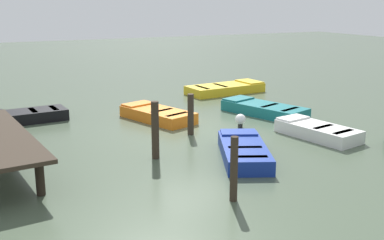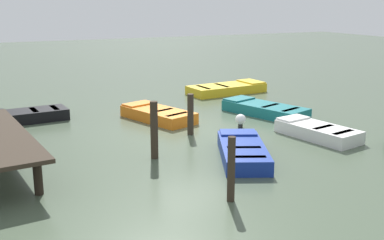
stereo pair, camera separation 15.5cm
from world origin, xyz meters
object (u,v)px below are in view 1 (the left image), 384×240
at_px(rowboat_black, 27,116).
at_px(rowboat_orange, 157,114).
at_px(rowboat_white, 317,131).
at_px(mooring_piling_mid_left, 155,130).
at_px(mooring_piling_near_left, 234,169).
at_px(rowboat_blue, 244,151).
at_px(mooring_piling_near_right, 191,114).
at_px(rowboat_teal, 264,109).
at_px(marker_buoy, 240,120).
at_px(rowboat_yellow, 226,88).

bearing_deg(rowboat_black, rowboat_orange, 152.67).
height_order(rowboat_white, mooring_piling_mid_left, mooring_piling_mid_left).
relative_size(rowboat_orange, mooring_piling_near_left, 2.20).
bearing_deg(mooring_piling_near_left, rowboat_white, -58.15).
xyz_separation_m(rowboat_blue, mooring_piling_near_right, (2.80, 0.25, 0.45)).
bearing_deg(rowboat_black, rowboat_teal, 157.13).
xyz_separation_m(rowboat_blue, rowboat_white, (0.74, -3.21, 0.00)).
bearing_deg(rowboat_blue, rowboat_white, -52.66).
bearing_deg(rowboat_blue, marker_buoy, -5.89).
height_order(rowboat_yellow, mooring_piling_near_left, mooring_piling_near_left).
xyz_separation_m(rowboat_teal, rowboat_yellow, (4.41, -0.90, -0.00)).
bearing_deg(mooring_piling_near_right, rowboat_orange, 6.17).
bearing_deg(rowboat_yellow, marker_buoy, -120.47).
relative_size(rowboat_orange, rowboat_white, 1.12).
xyz_separation_m(rowboat_orange, rowboat_white, (-4.33, -3.70, 0.00)).
relative_size(mooring_piling_near_left, marker_buoy, 3.01).
distance_m(mooring_piling_mid_left, mooring_piling_near_right, 2.58).
xyz_separation_m(rowboat_orange, mooring_piling_near_left, (-7.40, 1.24, 0.51)).
xyz_separation_m(mooring_piling_near_right, marker_buoy, (0.01, -1.89, -0.38)).
height_order(mooring_piling_mid_left, mooring_piling_near_right, mooring_piling_mid_left).
bearing_deg(mooring_piling_near_left, marker_buoy, -33.26).
height_order(rowboat_orange, mooring_piling_near_left, mooring_piling_near_left).
bearing_deg(marker_buoy, mooring_piling_near_right, 90.23).
bearing_deg(rowboat_blue, mooring_piling_near_right, 29.48).
relative_size(rowboat_yellow, mooring_piling_near_right, 2.82).
distance_m(rowboat_black, rowboat_white, 10.09).
height_order(rowboat_black, mooring_piling_near_right, mooring_piling_near_right).
height_order(rowboat_black, mooring_piling_mid_left, mooring_piling_mid_left).
height_order(mooring_piling_mid_left, marker_buoy, mooring_piling_mid_left).
xyz_separation_m(rowboat_blue, rowboat_yellow, (8.51, -4.37, -0.00)).
bearing_deg(rowboat_black, rowboat_blue, 120.60).
relative_size(mooring_piling_mid_left, mooring_piling_near_right, 1.19).
xyz_separation_m(rowboat_teal, mooring_piling_near_left, (-6.43, 5.21, 0.51)).
bearing_deg(rowboat_black, mooring_piling_near_right, 133.75).
distance_m(rowboat_teal, rowboat_white, 3.37).
height_order(rowboat_orange, marker_buoy, marker_buoy).
height_order(rowboat_blue, mooring_piling_near_right, mooring_piling_near_right).
bearing_deg(rowboat_blue, rowboat_yellow, -2.82).
xyz_separation_m(rowboat_white, mooring_piling_near_right, (2.07, 3.46, 0.45)).
distance_m(mooring_piling_near_right, marker_buoy, 1.93).
bearing_deg(rowboat_white, rowboat_yellow, -18.94).
bearing_deg(rowboat_orange, rowboat_blue, 167.23).
bearing_deg(rowboat_white, mooring_piling_mid_left, 76.00).
distance_m(rowboat_orange, rowboat_yellow, 5.97).
distance_m(rowboat_white, marker_buoy, 2.60).
relative_size(rowboat_teal, rowboat_yellow, 0.94).
distance_m(rowboat_black, mooring_piling_near_left, 9.74).
xyz_separation_m(rowboat_orange, mooring_piling_mid_left, (-3.99, 1.67, 0.58)).
distance_m(rowboat_teal, rowboat_orange, 4.09).
bearing_deg(rowboat_yellow, mooring_piling_mid_left, -136.19).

